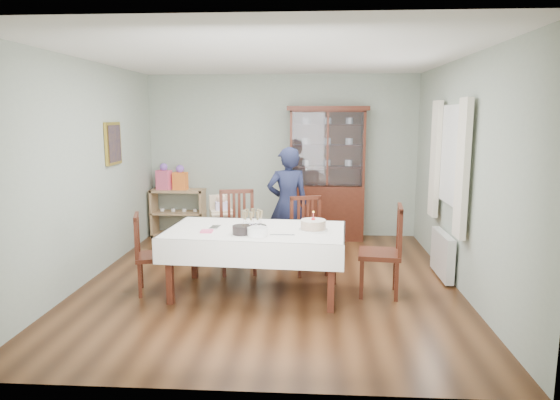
# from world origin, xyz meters

# --- Properties ---
(floor) EXTENTS (5.00, 5.00, 0.00)m
(floor) POSITION_xyz_m (0.00, 0.00, 0.00)
(floor) COLOR #593319
(floor) RESTS_ON ground
(room_shell) EXTENTS (5.00, 5.00, 5.00)m
(room_shell) POSITION_xyz_m (0.00, 0.53, 1.70)
(room_shell) COLOR #9EAA99
(room_shell) RESTS_ON floor
(dining_table) EXTENTS (2.07, 1.29, 0.76)m
(dining_table) POSITION_xyz_m (-0.12, -0.42, 0.38)
(dining_table) COLOR #481E12
(dining_table) RESTS_ON floor
(china_cabinet) EXTENTS (1.30, 0.48, 2.18)m
(china_cabinet) POSITION_xyz_m (0.75, 2.26, 1.12)
(china_cabinet) COLOR #481E12
(china_cabinet) RESTS_ON floor
(sideboard) EXTENTS (0.90, 0.38, 0.80)m
(sideboard) POSITION_xyz_m (-1.75, 2.28, 0.40)
(sideboard) COLOR tan
(sideboard) RESTS_ON floor
(picture_frame) EXTENTS (0.04, 0.48, 0.58)m
(picture_frame) POSITION_xyz_m (-2.22, 0.80, 1.65)
(picture_frame) COLOR gold
(picture_frame) RESTS_ON room_shell
(window) EXTENTS (0.04, 1.02, 1.22)m
(window) POSITION_xyz_m (2.22, 0.30, 1.55)
(window) COLOR white
(window) RESTS_ON room_shell
(curtain_left) EXTENTS (0.07, 0.30, 1.55)m
(curtain_left) POSITION_xyz_m (2.16, -0.32, 1.45)
(curtain_left) COLOR silver
(curtain_left) RESTS_ON room_shell
(curtain_right) EXTENTS (0.07, 0.30, 1.55)m
(curtain_right) POSITION_xyz_m (2.16, 0.92, 1.45)
(curtain_right) COLOR silver
(curtain_right) RESTS_ON room_shell
(radiator) EXTENTS (0.10, 0.80, 0.55)m
(radiator) POSITION_xyz_m (2.16, 0.30, 0.30)
(radiator) COLOR white
(radiator) RESTS_ON floor
(chair_far_left) EXTENTS (0.57, 0.57, 1.06)m
(chair_far_left) POSITION_xyz_m (-0.45, 0.39, 0.32)
(chair_far_left) COLOR #481E12
(chair_far_left) RESTS_ON floor
(chair_far_right) EXTENTS (0.55, 0.55, 0.98)m
(chair_far_right) POSITION_xyz_m (0.48, 0.41, 0.29)
(chair_far_right) COLOR #481E12
(chair_far_right) RESTS_ON floor
(chair_end_left) EXTENTS (0.51, 0.51, 0.92)m
(chair_end_left) POSITION_xyz_m (-1.31, -0.45, 0.27)
(chair_end_left) COLOR #481E12
(chair_end_left) RESTS_ON floor
(chair_end_right) EXTENTS (0.52, 0.52, 1.04)m
(chair_end_right) POSITION_xyz_m (1.30, -0.36, 0.31)
(chair_end_right) COLOR #481E12
(chair_end_right) RESTS_ON floor
(woman) EXTENTS (0.66, 0.51, 1.61)m
(woman) POSITION_xyz_m (0.17, 0.97, 0.80)
(woman) COLOR black
(woman) RESTS_ON floor
(high_chair) EXTENTS (0.53, 0.53, 0.94)m
(high_chair) POSITION_xyz_m (-0.77, 0.98, 0.37)
(high_chair) COLOR black
(high_chair) RESTS_ON floor
(champagne_tray) EXTENTS (0.33, 0.33, 0.20)m
(champagne_tray) POSITION_xyz_m (-0.18, -0.33, 0.82)
(champagne_tray) COLOR silver
(champagne_tray) RESTS_ON dining_table
(birthday_cake) EXTENTS (0.32, 0.32, 0.22)m
(birthday_cake) POSITION_xyz_m (0.53, -0.45, 0.82)
(birthday_cake) COLOR white
(birthday_cake) RESTS_ON dining_table
(plate_stack_dark) EXTENTS (0.24, 0.24, 0.09)m
(plate_stack_dark) POSITION_xyz_m (-0.25, -0.67, 0.81)
(plate_stack_dark) COLOR black
(plate_stack_dark) RESTS_ON dining_table
(plate_stack_white) EXTENTS (0.28, 0.28, 0.09)m
(plate_stack_white) POSITION_xyz_m (-0.07, -0.74, 0.81)
(plate_stack_white) COLOR white
(plate_stack_white) RESTS_ON dining_table
(napkin_stack) EXTENTS (0.14, 0.14, 0.02)m
(napkin_stack) POSITION_xyz_m (-0.65, -0.60, 0.77)
(napkin_stack) COLOR #EE5880
(napkin_stack) RESTS_ON dining_table
(cutlery) EXTENTS (0.14, 0.19, 0.01)m
(cutlery) POSITION_xyz_m (-0.64, -0.36, 0.77)
(cutlery) COLOR silver
(cutlery) RESTS_ON dining_table
(cake_knife) EXTENTS (0.27, 0.02, 0.01)m
(cake_knife) POSITION_xyz_m (0.19, -0.69, 0.77)
(cake_knife) COLOR silver
(cake_knife) RESTS_ON dining_table
(gift_bag_pink) EXTENTS (0.27, 0.21, 0.44)m
(gift_bag_pink) POSITION_xyz_m (-1.97, 2.26, 1.00)
(gift_bag_pink) COLOR #EE5880
(gift_bag_pink) RESTS_ON sideboard
(gift_bag_orange) EXTENTS (0.24, 0.18, 0.42)m
(gift_bag_orange) POSITION_xyz_m (-1.69, 2.26, 0.99)
(gift_bag_orange) COLOR orange
(gift_bag_orange) RESTS_ON sideboard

